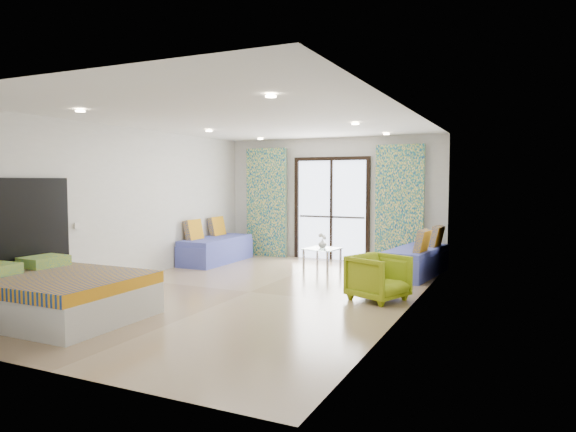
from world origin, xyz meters
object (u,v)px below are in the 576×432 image
at_px(daybed_right, 416,260).
at_px(armchair, 378,275).
at_px(daybed_left, 216,249).
at_px(coffee_table, 322,250).
at_px(bed, 58,295).

relative_size(daybed_right, armchair, 2.59).
bearing_deg(daybed_left, coffee_table, 4.97).
distance_m(daybed_left, armchair, 4.56).
relative_size(daybed_left, coffee_table, 2.71).
height_order(daybed_left, daybed_right, daybed_left).
bearing_deg(coffee_table, daybed_left, -174.40).
distance_m(daybed_left, daybed_right, 4.24).
distance_m(daybed_left, coffee_table, 2.39).
bearing_deg(daybed_right, bed, -118.99).
xyz_separation_m(daybed_left, armchair, (4.11, -1.97, 0.08)).
xyz_separation_m(bed, armchair, (3.47, 2.69, 0.08)).
relative_size(bed, daybed_right, 1.06).
xyz_separation_m(daybed_left, coffee_table, (2.37, 0.23, 0.07)).
relative_size(daybed_left, armchair, 2.61).
bearing_deg(bed, daybed_left, 97.82).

